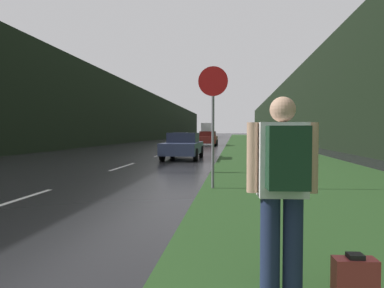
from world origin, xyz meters
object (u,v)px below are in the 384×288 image
(suitcase, at_px, (355,278))
(car_passing_near, at_px, (183,146))
(car_passing_far, at_px, (208,138))
(car_oncoming, at_px, (181,138))
(stop_sign, at_px, (213,113))
(hitchhiker_with_backpack, at_px, (283,184))
(delivery_truck, at_px, (208,130))

(suitcase, distance_m, car_passing_near, 15.01)
(car_passing_near, relative_size, car_passing_far, 1.00)
(car_passing_far, distance_m, car_oncoming, 6.61)
(stop_sign, distance_m, suitcase, 5.84)
(suitcase, relative_size, car_passing_near, 0.09)
(hitchhiker_with_backpack, height_order, car_passing_far, hitchhiker_with_backpack)
(car_oncoming, bearing_deg, stop_sign, -79.73)
(hitchhiker_with_backpack, bearing_deg, car_passing_near, 97.52)
(suitcase, bearing_deg, delivery_truck, 91.17)
(hitchhiker_with_backpack, distance_m, car_passing_far, 31.62)
(stop_sign, distance_m, delivery_truck, 73.40)
(delivery_truck, bearing_deg, hitchhiker_with_backpack, -85.19)
(suitcase, xyz_separation_m, car_oncoming, (-7.23, 36.92, 0.52))
(stop_sign, distance_m, car_passing_far, 26.12)
(hitchhiker_with_backpack, relative_size, suitcase, 4.38)
(suitcase, xyz_separation_m, delivery_truck, (-7.23, 78.55, 1.61))
(car_oncoming, bearing_deg, car_passing_far, -56.82)
(car_passing_near, bearing_deg, delivery_truck, -86.77)
(hitchhiker_with_backpack, bearing_deg, suitcase, 3.56)
(car_oncoming, bearing_deg, hitchhiker_with_backpack, -79.85)
(car_passing_near, bearing_deg, suitcase, 103.94)
(car_passing_near, distance_m, delivery_truck, 64.10)
(car_passing_far, height_order, car_oncoming, car_passing_far)
(car_passing_far, xyz_separation_m, car_oncoming, (-3.61, 5.53, -0.03))
(hitchhiker_with_backpack, xyz_separation_m, car_oncoming, (-6.62, 37.00, -0.28))
(stop_sign, relative_size, car_passing_far, 0.67)
(stop_sign, height_order, car_passing_near, stop_sign)
(car_passing_near, height_order, car_oncoming, car_passing_near)
(delivery_truck, bearing_deg, car_oncoming, -90.00)
(car_passing_near, xyz_separation_m, delivery_truck, (-3.61, 63.99, 1.12))
(stop_sign, relative_size, hitchhiker_with_backpack, 1.76)
(car_passing_near, distance_m, car_passing_far, 16.83)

